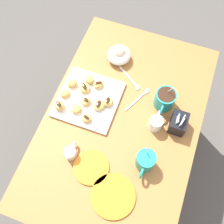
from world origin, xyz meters
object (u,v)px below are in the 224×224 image
Objects in this scene: beignet_6 at (65,93)px; beignet_4 at (86,118)px; beignet_0 at (108,102)px; beignet_5 at (86,101)px; beignet_10 at (99,105)px; saucer_orange_right at (113,196)px; sugar_caddy at (178,123)px; cream_pitcher_white at (156,123)px; beignet_9 at (59,106)px; saucer_orange_left at (91,167)px; beignet_8 at (85,88)px; dining_table at (121,131)px; beignet_3 at (98,85)px; coffee_mug_teal_right at (145,161)px; ice_cream_bowl at (119,54)px; chocolate_sauce_pitcher at (70,153)px; beignet_7 at (89,79)px; beignet_1 at (76,109)px; pastry_plate_square at (88,99)px; coffee_mug_teal_left at (165,99)px.

beignet_4 is at bearing 59.55° from beignet_6.
beignet_0 is 0.10m from beignet_5.
saucer_orange_right is at bearing 29.20° from beignet_10.
sugar_caddy reaches higher than beignet_4.
saucer_orange_right is (0.35, -0.07, -0.03)m from cream_pitcher_white.
beignet_9 is at bearing -128.19° from saucer_orange_right.
saucer_orange_left is 2.73× the size of beignet_8.
beignet_3 is (-0.13, -0.16, 0.17)m from dining_table.
coffee_mug_teal_right is at bearing 48.37° from beignet_3.
saucer_orange_right is 0.46m from beignet_9.
ice_cream_bowl is 0.30m from beignet_10.
beignet_0 is at bearing 166.69° from chocolate_sauce_pitcher.
chocolate_sauce_pitcher reaches higher than saucer_orange_left.
beignet_6 is (-0.08, -0.14, 0.00)m from beignet_4.
beignet_0 is 0.15m from beignet_7.
saucer_orange_left is 3.19× the size of beignet_5.
sugar_caddy reaches higher than beignet_7.
dining_table is 19.41× the size of beignet_8.
chocolate_sauce_pitcher is at bearing -1.38° from beignet_4.
ice_cream_bowl is 2.46× the size of beignet_3.
saucer_orange_left is (0.31, -0.30, -0.04)m from sugar_caddy.
beignet_7 is at bearing -170.70° from chocolate_sauce_pitcher.
ice_cream_bowl reaches higher than beignet_1.
beignet_1 is at bearing -144.33° from saucer_orange_left.
beignet_3 is (-0.45, -0.24, 0.03)m from saucer_orange_right.
coffee_mug_teal_right is 2.59× the size of beignet_10.
cream_pitcher_white is (-0.03, 0.15, 0.17)m from dining_table.
dining_table is at bearing 82.22° from beignet_5.
saucer_orange_left is 3.05× the size of beignet_9.
saucer_orange_right is 0.55m from beignet_7.
beignet_10 is (0.02, 0.06, 0.02)m from pastry_plate_square.
beignet_7 is at bearing -128.65° from coffee_mug_teal_right.
beignet_5 is at bearing -154.16° from saucer_orange_left.
beignet_0 reaches higher than pastry_plate_square.
coffee_mug_teal_left is 0.33m from ice_cream_bowl.
sugar_caddy reaches higher than cream_pitcher_white.
chocolate_sauce_pitcher is 0.37m from beignet_7.
beignet_4 is at bearing 84.03° from beignet_9.
beignet_0 is at bearing -68.97° from coffee_mug_teal_left.
pastry_plate_square is at bearing -11.92° from ice_cream_bowl.
beignet_9 is (0.01, -0.08, 0.00)m from beignet_1.
cream_pitcher_white is 1.94× the size of beignet_7.
coffee_mug_teal_left is at bearing 123.70° from beignet_4.
dining_table is at bearing 57.92° from beignet_0.
beignet_3 is 0.05m from beignet_7.
ice_cream_bowl reaches higher than beignet_3.
beignet_6 reaches higher than beignet_5.
beignet_3 reaches higher than beignet_10.
coffee_mug_teal_left reaches higher than saucer_orange_left.
pastry_plate_square is 2.66× the size of sugar_caddy.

